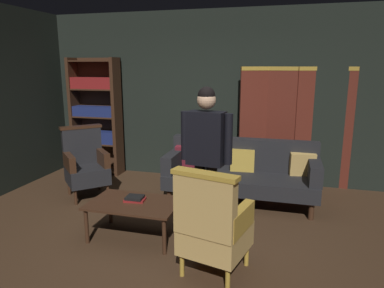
# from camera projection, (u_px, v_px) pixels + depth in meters

# --- Properties ---
(ground_plane) EXTENTS (10.00, 10.00, 0.00)m
(ground_plane) POSITION_uv_depth(u_px,v_px,m) (173.00, 243.00, 3.87)
(ground_plane) COLOR #3D2819
(back_wall) EXTENTS (7.20, 0.10, 2.80)m
(back_wall) POSITION_uv_depth(u_px,v_px,m) (218.00, 97.00, 5.87)
(back_wall) COLOR black
(back_wall) RESTS_ON ground_plane
(folding_screen) EXTENTS (1.72, 0.38, 1.90)m
(folding_screen) POSITION_uv_depth(u_px,v_px,m) (294.00, 126.00, 5.55)
(folding_screen) COLOR #5B2319
(folding_screen) RESTS_ON ground_plane
(bookshelf) EXTENTS (0.90, 0.32, 2.05)m
(bookshelf) POSITION_uv_depth(u_px,v_px,m) (96.00, 114.00, 6.26)
(bookshelf) COLOR #382114
(bookshelf) RESTS_ON ground_plane
(velvet_couch) EXTENTS (2.12, 0.78, 0.88)m
(velvet_couch) POSITION_uv_depth(u_px,v_px,m) (241.00, 171.00, 5.00)
(velvet_couch) COLOR #382114
(velvet_couch) RESTS_ON ground_plane
(coffee_table) EXTENTS (1.00, 0.64, 0.42)m
(coffee_table) POSITION_uv_depth(u_px,v_px,m) (134.00, 206.00, 3.94)
(coffee_table) COLOR #382114
(coffee_table) RESTS_ON ground_plane
(armchair_gilt_accent) EXTENTS (0.70, 0.70, 1.04)m
(armchair_gilt_accent) POSITION_uv_depth(u_px,v_px,m) (213.00, 225.00, 3.20)
(armchair_gilt_accent) COLOR #B78E33
(armchair_gilt_accent) RESTS_ON ground_plane
(armchair_wing_left) EXTENTS (0.82, 0.82, 1.04)m
(armchair_wing_left) POSITION_uv_depth(u_px,v_px,m) (86.00, 164.00, 5.21)
(armchair_wing_left) COLOR #382114
(armchair_wing_left) RESTS_ON ground_plane
(standing_figure) EXTENTS (0.58, 0.27, 1.70)m
(standing_figure) POSITION_uv_depth(u_px,v_px,m) (206.00, 149.00, 3.81)
(standing_figure) COLOR black
(standing_figure) RESTS_ON ground_plane
(book_red_leather) EXTENTS (0.24, 0.18, 0.02)m
(book_red_leather) POSITION_uv_depth(u_px,v_px,m) (135.00, 200.00, 3.97)
(book_red_leather) COLOR maroon
(book_red_leather) RESTS_ON coffee_table
(book_black_cloth) EXTENTS (0.20, 0.17, 0.03)m
(book_black_cloth) POSITION_uv_depth(u_px,v_px,m) (135.00, 197.00, 3.97)
(book_black_cloth) COLOR black
(book_black_cloth) RESTS_ON book_red_leather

